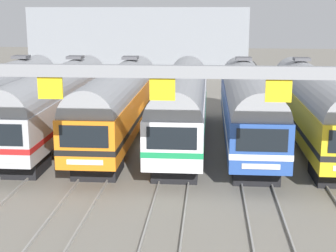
{
  "coord_description": "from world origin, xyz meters",
  "views": [
    {
      "loc": [
        3.64,
        -31.0,
        8.39
      ],
      "look_at": [
        1.38,
        -3.3,
        1.93
      ],
      "focal_mm": 54.24,
      "sensor_mm": 36.0,
      "label": 1
    }
  ],
  "objects_px": {
    "commuter_train_stainless": "(56,100)",
    "commuter_train_orange": "(119,101)",
    "commuter_train_white": "(182,102)",
    "commuter_train_blue": "(248,103)",
    "commuter_train_yellow": "(314,104)",
    "catenary_gantry": "(106,96)"
  },
  "relations": [
    {
      "from": "commuter_train_blue",
      "to": "commuter_train_stainless",
      "type": "bearing_deg",
      "value": 180.0
    },
    {
      "from": "commuter_train_stainless",
      "to": "commuter_train_orange",
      "type": "height_order",
      "value": "same"
    },
    {
      "from": "commuter_train_white",
      "to": "catenary_gantry",
      "type": "height_order",
      "value": "catenary_gantry"
    },
    {
      "from": "commuter_train_stainless",
      "to": "commuter_train_orange",
      "type": "bearing_deg",
      "value": 0.0
    },
    {
      "from": "catenary_gantry",
      "to": "commuter_train_white",
      "type": "bearing_deg",
      "value": 81.53
    },
    {
      "from": "commuter_train_orange",
      "to": "commuter_train_yellow",
      "type": "height_order",
      "value": "same"
    },
    {
      "from": "commuter_train_white",
      "to": "catenary_gantry",
      "type": "xyz_separation_m",
      "value": [
        -2.01,
        -13.49,
        2.66
      ]
    },
    {
      "from": "commuter_train_white",
      "to": "commuter_train_stainless",
      "type": "bearing_deg",
      "value": 179.97
    },
    {
      "from": "commuter_train_stainless",
      "to": "catenary_gantry",
      "type": "relative_size",
      "value": 0.71
    },
    {
      "from": "commuter_train_blue",
      "to": "catenary_gantry",
      "type": "bearing_deg",
      "value": -114.06
    },
    {
      "from": "commuter_train_orange",
      "to": "commuter_train_blue",
      "type": "xyz_separation_m",
      "value": [
        8.04,
        0.0,
        0.0
      ]
    },
    {
      "from": "commuter_train_orange",
      "to": "commuter_train_blue",
      "type": "bearing_deg",
      "value": 0.0
    },
    {
      "from": "commuter_train_orange",
      "to": "catenary_gantry",
      "type": "bearing_deg",
      "value": -81.54
    },
    {
      "from": "commuter_train_orange",
      "to": "commuter_train_white",
      "type": "bearing_deg",
      "value": -0.06
    },
    {
      "from": "commuter_train_yellow",
      "to": "commuter_train_stainless",
      "type": "bearing_deg",
      "value": 180.0
    },
    {
      "from": "commuter_train_yellow",
      "to": "commuter_train_blue",
      "type": "bearing_deg",
      "value": 180.0
    },
    {
      "from": "commuter_train_orange",
      "to": "commuter_train_white",
      "type": "xyz_separation_m",
      "value": [
        4.02,
        -0.0,
        -0.0
      ]
    },
    {
      "from": "commuter_train_white",
      "to": "commuter_train_blue",
      "type": "relative_size",
      "value": 1.0
    },
    {
      "from": "commuter_train_stainless",
      "to": "commuter_train_blue",
      "type": "distance_m",
      "value": 12.05
    },
    {
      "from": "commuter_train_white",
      "to": "commuter_train_yellow",
      "type": "xyz_separation_m",
      "value": [
        8.04,
        0.0,
        0.0
      ]
    },
    {
      "from": "commuter_train_blue",
      "to": "commuter_train_yellow",
      "type": "distance_m",
      "value": 4.02
    },
    {
      "from": "commuter_train_white",
      "to": "catenary_gantry",
      "type": "bearing_deg",
      "value": -98.47
    }
  ]
}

